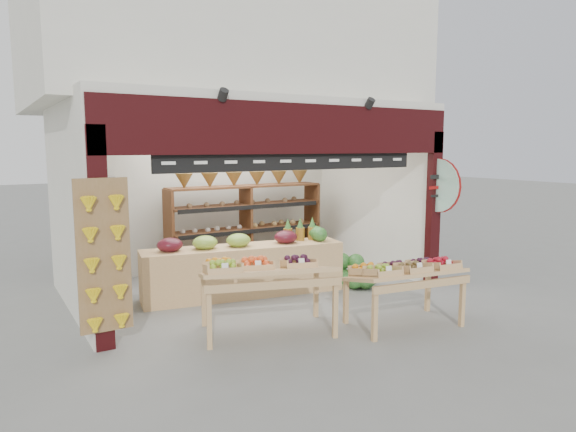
# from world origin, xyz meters

# --- Properties ---
(ground) EXTENTS (60.00, 60.00, 0.00)m
(ground) POSITION_xyz_m (0.00, 0.00, 0.00)
(ground) COLOR slate
(ground) RESTS_ON ground
(shop_structure) EXTENTS (6.36, 5.12, 5.40)m
(shop_structure) POSITION_xyz_m (0.00, 1.61, 3.92)
(shop_structure) COLOR beige
(shop_structure) RESTS_ON ground
(banana_board) EXTENTS (0.60, 0.15, 1.80)m
(banana_board) POSITION_xyz_m (-2.73, -1.17, 1.12)
(banana_board) COLOR olive
(banana_board) RESTS_ON ground
(gift_sign) EXTENTS (0.04, 0.93, 0.92)m
(gift_sign) POSITION_xyz_m (2.75, -1.15, 1.75)
(gift_sign) COLOR #AEDBC4
(gift_sign) RESTS_ON ground
(back_shelving) EXTENTS (3.14, 0.51, 1.93)m
(back_shelving) POSITION_xyz_m (0.51, 1.63, 1.22)
(back_shelving) COLOR brown
(back_shelving) RESTS_ON ground
(refrigerator) EXTENTS (0.76, 0.76, 1.93)m
(refrigerator) POSITION_xyz_m (-2.39, 1.57, 0.96)
(refrigerator) COLOR silver
(refrigerator) RESTS_ON ground
(cardboard_stack) EXTENTS (1.00, 0.73, 0.65)m
(cardboard_stack) POSITION_xyz_m (-1.30, 0.54, 0.24)
(cardboard_stack) COLOR beige
(cardboard_stack) RESTS_ON ground
(mid_counter) EXTENTS (3.32, 1.19, 1.03)m
(mid_counter) POSITION_xyz_m (-0.32, 0.10, 0.45)
(mid_counter) COLOR tan
(mid_counter) RESTS_ON ground
(display_table_left) EXTENTS (1.90, 1.42, 1.07)m
(display_table_left) POSITION_xyz_m (-0.90, -1.46, 0.82)
(display_table_left) COLOR tan
(display_table_left) RESTS_ON ground
(display_table_right) EXTENTS (1.60, 1.04, 0.96)m
(display_table_right) POSITION_xyz_m (0.89, -2.30, 0.75)
(display_table_right) COLOR tan
(display_table_right) RESTS_ON ground
(watermelon_pile) EXTENTS (0.78, 0.74, 0.56)m
(watermelon_pile) POSITION_xyz_m (1.58, -0.41, 0.21)
(watermelon_pile) COLOR #1A501E
(watermelon_pile) RESTS_ON ground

